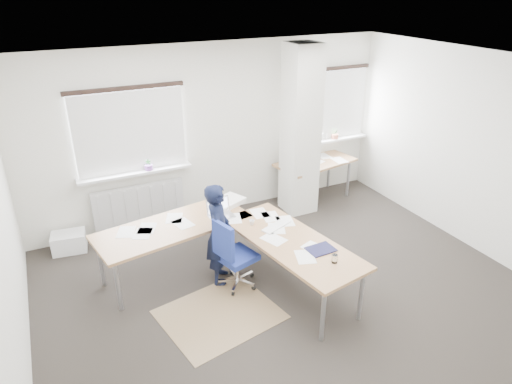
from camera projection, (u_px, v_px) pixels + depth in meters
name	position (u px, v px, depth m)	size (l,w,h in m)	color
ground	(288.00, 291.00, 5.84)	(6.00, 6.00, 0.00)	black
room_shell	(286.00, 149.00, 5.54)	(6.04, 5.04, 2.82)	silver
floor_mat	(220.00, 314.00, 5.43)	(1.30, 1.10, 0.01)	olive
white_crate	(69.00, 242.00, 6.66)	(0.47, 0.33, 0.28)	white
desk_main	(233.00, 234.00, 5.79)	(2.82, 2.63, 0.96)	#9D7043
desk_side	(315.00, 164.00, 8.00)	(1.50, 0.93, 1.22)	#9D7043
task_chair	(235.00, 268.00, 5.83)	(0.55, 0.54, 0.98)	navy
person	(219.00, 234.00, 5.80)	(0.50, 0.33, 1.37)	black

